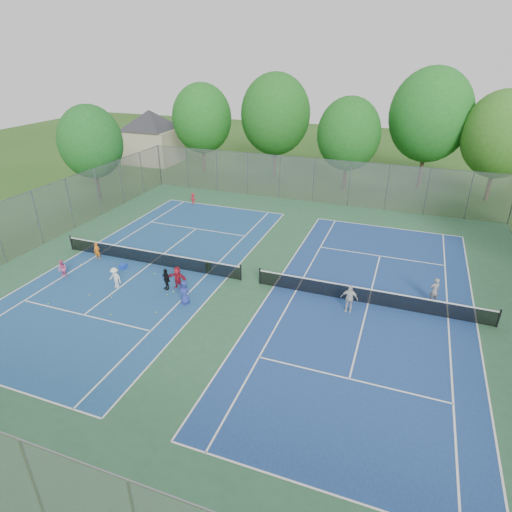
{
  "coord_description": "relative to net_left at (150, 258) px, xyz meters",
  "views": [
    {
      "loc": [
        8.15,
        -21.02,
        12.76
      ],
      "look_at": [
        0.0,
        1.0,
        1.3
      ],
      "focal_mm": 30.0,
      "sensor_mm": 36.0,
      "label": 1
    }
  ],
  "objects": [
    {
      "name": "ground",
      "position": [
        7.0,
        0.0,
        -0.46
      ],
      "size": [
        120.0,
        120.0,
        0.0
      ],
      "primitive_type": "plane",
      "color": "#295019",
      "rests_on": "ground"
    },
    {
      "name": "court_pad",
      "position": [
        7.0,
        0.0,
        -0.45
      ],
      "size": [
        32.0,
        32.0,
        0.01
      ],
      "primitive_type": "cube",
      "color": "#295838",
      "rests_on": "ground"
    },
    {
      "name": "court_left",
      "position": [
        0.0,
        0.0,
        -0.44
      ],
      "size": [
        10.97,
        23.77,
        0.01
      ],
      "primitive_type": "cube",
      "color": "navy",
      "rests_on": "court_pad"
    },
    {
      "name": "court_right",
      "position": [
        14.0,
        0.0,
        -0.44
      ],
      "size": [
        10.97,
        23.77,
        0.01
      ],
      "primitive_type": "cube",
      "color": "navy",
      "rests_on": "court_pad"
    },
    {
      "name": "net_left",
      "position": [
        0.0,
        0.0,
        0.0
      ],
      "size": [
        12.87,
        0.1,
        0.91
      ],
      "primitive_type": "cube",
      "color": "black",
      "rests_on": "ground"
    },
    {
      "name": "net_right",
      "position": [
        14.0,
        0.0,
        0.0
      ],
      "size": [
        12.87,
        0.1,
        0.91
      ],
      "primitive_type": "cube",
      "color": "black",
      "rests_on": "ground"
    },
    {
      "name": "fence_north",
      "position": [
        7.0,
        16.0,
        1.54
      ],
      "size": [
        32.0,
        0.1,
        4.0
      ],
      "primitive_type": "cube",
      "color": "gray",
      "rests_on": "ground"
    },
    {
      "name": "fence_south",
      "position": [
        7.0,
        -16.0,
        1.54
      ],
      "size": [
        32.0,
        0.1,
        4.0
      ],
      "primitive_type": "cube",
      "color": "gray",
      "rests_on": "ground"
    },
    {
      "name": "fence_west",
      "position": [
        -9.0,
        0.0,
        1.54
      ],
      "size": [
        0.1,
        32.0,
        4.0
      ],
      "primitive_type": "cube",
      "rotation": [
        0.0,
        0.0,
        1.57
      ],
      "color": "gray",
      "rests_on": "ground"
    },
    {
      "name": "house",
      "position": [
        -15.0,
        24.0,
        3.76
      ],
      "size": [
        11.03,
        11.03,
        7.3
      ],
      "color": "#B7A88C",
      "rests_on": "ground"
    },
    {
      "name": "tree_nw",
      "position": [
        -7.0,
        22.0,
        5.44
      ],
      "size": [
        6.4,
        6.4,
        9.58
      ],
      "color": "#443326",
      "rests_on": "ground"
    },
    {
      "name": "tree_nl",
      "position": [
        1.0,
        23.0,
        6.09
      ],
      "size": [
        7.2,
        7.2,
        10.69
      ],
      "color": "#443326",
      "rests_on": "ground"
    },
    {
      "name": "tree_nc",
      "position": [
        9.0,
        21.0,
        4.94
      ],
      "size": [
        6.0,
        6.0,
        8.85
      ],
      "color": "#443326",
      "rests_on": "ground"
    },
    {
      "name": "tree_nr",
      "position": [
        16.0,
        24.0,
        6.59
      ],
      "size": [
        7.6,
        7.6,
        11.42
      ],
      "color": "#443326",
      "rests_on": "ground"
    },
    {
      "name": "tree_ne",
      "position": [
        22.0,
        22.0,
        5.51
      ],
      "size": [
        6.6,
        6.6,
        9.77
      ],
      "color": "#443326",
      "rests_on": "ground"
    },
    {
      "name": "tree_side_w",
      "position": [
        -12.0,
        10.0,
        4.79
      ],
      "size": [
        5.6,
        5.6,
        8.47
      ],
      "color": "#443326",
      "rests_on": "ground"
    },
    {
      "name": "ball_crate",
      "position": [
        -1.28,
        -1.19,
        -0.3
      ],
      "size": [
        0.38,
        0.38,
        0.32
      ],
      "primitive_type": "cube",
      "rotation": [
        0.0,
        0.0,
        0.03
      ],
      "color": "#193CBC",
      "rests_on": "ground"
    },
    {
      "name": "ball_hopper",
      "position": [
        3.95,
        0.51,
        -0.18
      ],
      "size": [
        0.31,
        0.31,
        0.56
      ],
      "primitive_type": "cube",
      "rotation": [
        0.0,
        0.0,
        0.1
      ],
      "color": "#25892A",
      "rests_on": "ground"
    },
    {
      "name": "student_a",
      "position": [
        -3.7,
        -0.6,
        0.12
      ],
      "size": [
        0.47,
        0.37,
        1.16
      ],
      "primitive_type": "imported",
      "rotation": [
        0.0,
        0.0,
        0.23
      ],
      "color": "orange",
      "rests_on": "ground"
    },
    {
      "name": "student_b",
      "position": [
        -3.99,
        -3.45,
        0.13
      ],
      "size": [
        0.59,
        0.47,
        1.16
      ],
      "primitive_type": "imported",
      "rotation": [
        0.0,
        0.0,
        -0.06
      ],
      "color": "#E55995",
      "rests_on": "ground"
    },
    {
      "name": "student_c",
      "position": [
        -0.21,
        -3.32,
        0.18
      ],
      "size": [
        0.88,
        0.57,
        1.28
      ],
      "primitive_type": "imported",
      "rotation": [
        0.0,
        0.0,
        -0.12
      ],
      "color": "white",
      "rests_on": "ground"
    },
    {
      "name": "student_d",
      "position": [
        2.7,
        -2.47,
        0.21
      ],
      "size": [
        0.84,
        0.65,
        1.32
      ],
      "primitive_type": "imported",
      "rotation": [
        0.0,
        0.0,
        -0.48
      ],
      "color": "black",
      "rests_on": "ground"
    },
    {
      "name": "student_e",
      "position": [
        4.47,
        -3.48,
        0.24
      ],
      "size": [
        0.74,
        0.54,
        1.38
      ],
      "primitive_type": "imported",
      "rotation": [
        0.0,
        0.0,
        0.16
      ],
      "color": "navy",
      "rests_on": "ground"
    },
    {
      "name": "student_f",
      "position": [
        3.29,
        -2.15,
        0.25
      ],
      "size": [
        1.31,
        0.44,
        1.4
      ],
      "primitive_type": "imported",
      "rotation": [
        0.0,
        0.0,
        -0.02
      ],
      "color": "#A51727",
      "rests_on": "ground"
    },
    {
      "name": "child_far_baseline",
      "position": [
        -2.96,
        11.59,
        0.06
      ],
      "size": [
        0.73,
        0.53,
        1.02
      ],
      "primitive_type": "imported",
      "rotation": [
        0.0,
        0.0,
        2.89
      ],
      "color": "#B21927",
      "rests_on": "ground"
    },
    {
      "name": "instructor",
      "position": [
        17.33,
        1.41,
        0.3
      ],
      "size": [
        0.66,
        0.58,
        1.51
      ],
      "primitive_type": "imported",
      "rotation": [
        0.0,
        0.0,
        3.66
      ],
      "color": "gray",
      "rests_on": "ground"
    },
    {
      "name": "teen_court_b",
      "position": [
        13.06,
        -1.1,
        0.33
      ],
      "size": [
        0.92,
        0.4,
        1.56
      ],
      "primitive_type": "imported",
      "rotation": [
        0.0,
        0.0,
        0.02
      ],
      "color": "silver",
      "rests_on": "ground"
    },
    {
      "name": "tennis_ball_0",
      "position": [
        0.27,
        -4.44,
        -0.42
      ],
      "size": [
        0.07,
        0.07,
        0.07
      ],
      "primitive_type": "sphere",
      "color": "#A5C52E",
      "rests_on": "ground"
    },
    {
      "name": "tennis_ball_1",
      "position": [
        -4.2,
        -1.74,
        -0.42
      ],
      "size": [
        0.07,
        0.07,
        0.07
      ],
      "primitive_type": "sphere",
      "color": "#C4D531",
      "rests_on": "ground"
    },
    {
      "name": "tennis_ball_2",
      "position": [
        3.1,
        -3.1,
        -0.42
      ],
      "size": [
        0.07,
        0.07,
        0.07
      ],
      "primitive_type": "sphere",
      "color": "gold",
      "rests_on": "ground"
    },
    {
      "name": "tennis_ball_3",
      "position": [
        3.48,
        -4.9,
        -0.42
      ],
      "size": [
        0.07,
        0.07,
        0.07
      ],
      "primitive_type": "sphere",
      "color": "#C1CE30",
      "rests_on": "ground"
    },
    {
      "name": "tennis_ball_4",
      "position": [
        3.24,
        -2.69,
        -0.42
      ],
      "size": [
        0.07,
        0.07,
        0.07
      ],
      "primitive_type": "sphere",
      "color": "#C8D331",
      "rests_on": "ground"
    },
    {
      "name": "tennis_ball_5",
      "position": [
        -2.55,
        -6.22,
        -0.42
      ],
      "size": [
        0.07,
        0.07,
        0.07
      ],
      "primitive_type": "sphere",
      "color": "#A5C62E",
      "rests_on": "ground"
    },
    {
      "name": "tennis_ball_6",
      "position": [
        2.74,
        -2.54,
        -0.42
      ],
      "size": [
        0.07,
        0.07,
        0.07
      ],
      "primitive_type": "sphere",
      "color": "#B9DB33",
      "rests_on": "ground"
    },
    {
      "name": "tennis_ball_7",
      "position": [
        1.35,
        -5.9,
        -0.42
      ],
      "size": [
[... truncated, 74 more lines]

